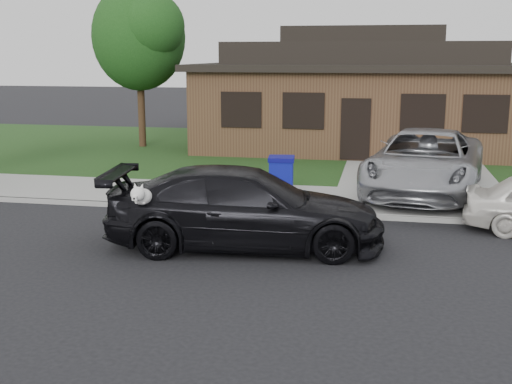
# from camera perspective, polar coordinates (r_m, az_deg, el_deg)

# --- Properties ---
(ground) EXTENTS (120.00, 120.00, 0.00)m
(ground) POSITION_cam_1_polar(r_m,az_deg,el_deg) (12.74, -12.11, -5.23)
(ground) COLOR black
(ground) RESTS_ON ground
(sidewalk) EXTENTS (60.00, 3.00, 0.12)m
(sidewalk) POSITION_cam_1_polar(r_m,az_deg,el_deg) (17.26, -5.61, -0.23)
(sidewalk) COLOR gray
(sidewalk) RESTS_ON ground
(curb) EXTENTS (60.00, 0.12, 0.12)m
(curb) POSITION_cam_1_polar(r_m,az_deg,el_deg) (15.87, -7.17, -1.37)
(curb) COLOR gray
(curb) RESTS_ON ground
(lawn) EXTENTS (60.00, 13.00, 0.13)m
(lawn) POSITION_cam_1_polar(r_m,az_deg,el_deg) (24.90, -0.29, 3.66)
(lawn) COLOR #193814
(lawn) RESTS_ON ground
(driveway) EXTENTS (4.50, 13.00, 0.14)m
(driveway) POSITION_cam_1_polar(r_m,az_deg,el_deg) (21.48, 13.94, 1.95)
(driveway) COLOR gray
(driveway) RESTS_ON ground
(sedan) EXTENTS (5.64, 2.88, 1.57)m
(sedan) POSITION_cam_1_polar(r_m,az_deg,el_deg) (12.58, -1.01, -1.45)
(sedan) COLOR black
(sedan) RESTS_ON ground
(minivan) EXTENTS (3.70, 6.32, 1.65)m
(minivan) POSITION_cam_1_polar(r_m,az_deg,el_deg) (17.49, 14.81, 2.61)
(minivan) COLOR #A0A1A7
(minivan) RESTS_ON driveway
(recycling_bin) EXTENTS (0.71, 0.73, 1.08)m
(recycling_bin) POSITION_cam_1_polar(r_m,az_deg,el_deg) (16.40, 2.26, 1.32)
(recycling_bin) COLOR #0C1389
(recycling_bin) RESTS_ON sidewalk
(house) EXTENTS (12.60, 8.60, 4.65)m
(house) POSITION_cam_1_polar(r_m,az_deg,el_deg) (26.19, 9.30, 8.48)
(house) COLOR #422B1C
(house) RESTS_ON ground
(tree_0) EXTENTS (3.78, 3.60, 6.34)m
(tree_0) POSITION_cam_1_polar(r_m,az_deg,el_deg) (25.74, -10.14, 13.61)
(tree_0) COLOR #332114
(tree_0) RESTS_ON ground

